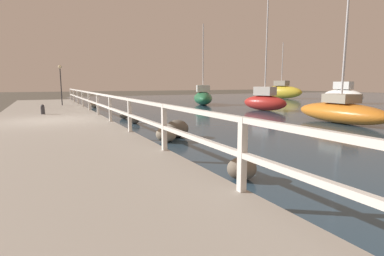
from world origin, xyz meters
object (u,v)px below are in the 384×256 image
(sailboat_white, at_px, (343,94))
(sailboat_green, at_px, (203,97))
(sailboat_yellow, at_px, (281,91))
(sailboat_red, at_px, (265,101))
(sailboat_orange, at_px, (340,111))
(mooring_bollard, at_px, (43,109))
(dock_lamp, at_px, (60,77))

(sailboat_white, bearing_deg, sailboat_green, 162.87)
(sailboat_green, relative_size, sailboat_yellow, 1.00)
(sailboat_white, relative_size, sailboat_red, 0.95)
(sailboat_green, bearing_deg, sailboat_red, -57.05)
(sailboat_orange, distance_m, sailboat_yellow, 23.53)
(mooring_bollard, distance_m, sailboat_white, 24.67)
(sailboat_white, height_order, sailboat_orange, sailboat_white)
(dock_lamp, bearing_deg, sailboat_red, -31.90)
(sailboat_orange, bearing_deg, dock_lamp, 132.38)
(mooring_bollard, distance_m, sailboat_yellow, 28.34)
(sailboat_white, height_order, sailboat_red, sailboat_red)
(dock_lamp, xyz_separation_m, sailboat_red, (11.88, -7.39, -1.59))
(sailboat_green, bearing_deg, sailboat_orange, -66.70)
(dock_lamp, bearing_deg, sailboat_green, -4.08)
(sailboat_red, relative_size, sailboat_green, 1.18)
(sailboat_white, xyz_separation_m, sailboat_orange, (-12.69, -9.41, -0.26))
(mooring_bollard, distance_m, dock_lamp, 6.70)
(sailboat_white, xyz_separation_m, sailboat_red, (-11.46, -2.84, -0.13))
(dock_lamp, distance_m, sailboat_yellow, 25.28)
(mooring_bollard, bearing_deg, dock_lamp, 78.77)
(mooring_bollard, relative_size, dock_lamp, 0.17)
(mooring_bollard, bearing_deg, sailboat_white, 4.16)
(mooring_bollard, xyz_separation_m, sailboat_orange, (11.91, -7.62, 0.03))
(sailboat_orange, height_order, sailboat_green, sailboat_green)
(mooring_bollard, bearing_deg, sailboat_yellow, 23.27)
(sailboat_yellow, bearing_deg, dock_lamp, 175.76)
(sailboat_red, bearing_deg, sailboat_green, 81.84)
(sailboat_red, relative_size, sailboat_yellow, 1.17)
(dock_lamp, height_order, sailboat_yellow, sailboat_yellow)
(sailboat_orange, bearing_deg, mooring_bollard, 152.44)
(dock_lamp, distance_m, sailboat_white, 23.83)
(dock_lamp, distance_m, sailboat_red, 14.09)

